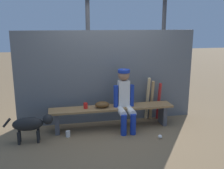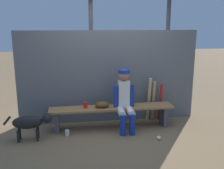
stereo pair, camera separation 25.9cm
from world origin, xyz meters
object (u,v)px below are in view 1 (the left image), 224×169
object	(u,v)px
bat_wood_natural	(148,99)
dog	(31,124)
baseball_glove	(102,105)
cup_on_ground	(68,134)
player_seated	(125,98)
baseball	(160,137)
cup_on_bench	(86,106)
scoreboard	(130,3)
bat_wood_tan	(152,100)
dugout_bench	(112,111)
bat_aluminum_red	(159,101)

from	to	relation	value
bat_wood_natural	dog	distance (m)	2.41
baseball_glove	cup_on_ground	world-z (taller)	baseball_glove
player_seated	baseball	bearing A→B (deg)	-47.29
cup_on_bench	scoreboard	bearing A→B (deg)	48.20
player_seated	baseball	xyz separation A→B (m)	(0.52, -0.56, -0.60)
bat_wood_natural	cup_on_bench	bearing A→B (deg)	-169.06
bat_wood_natural	baseball	xyz separation A→B (m)	(-0.08, -0.94, -0.43)
cup_on_bench	bat_wood_tan	bearing A→B (deg)	10.98
dugout_bench	bat_wood_natural	distance (m)	0.88
baseball_glove	dugout_bench	bearing A→B (deg)	0.00
dugout_bench	cup_on_ground	bearing A→B (deg)	-164.84
cup_on_bench	bat_aluminum_red	bearing A→B (deg)	8.80
player_seated	dog	size ratio (longest dim) A/B	1.39
cup_on_ground	dugout_bench	bearing A→B (deg)	15.16
cup_on_bench	dog	size ratio (longest dim) A/B	0.13
baseball	dog	bearing A→B (deg)	171.45
baseball_glove	cup_on_bench	distance (m)	0.32
dugout_bench	player_seated	xyz separation A→B (m)	(0.23, -0.11, 0.29)
player_seated	cup_on_ground	distance (m)	1.26
bat_aluminum_red	dog	bearing A→B (deg)	-167.19
dugout_bench	cup_on_ground	xyz separation A→B (m)	(-0.88, -0.24, -0.29)
baseball_glove	cup_on_ground	xyz separation A→B (m)	(-0.68, -0.24, -0.44)
bat_wood_tan	cup_on_ground	world-z (taller)	bat_wood_tan
dugout_bench	bat_wood_tan	xyz separation A→B (m)	(0.93, 0.29, 0.09)
bat_wood_natural	cup_on_bench	size ratio (longest dim) A/B	8.59
baseball	scoreboard	size ratio (longest dim) A/B	0.02
bat_wood_tan	dog	distance (m)	2.51
dugout_bench	bat_wood_tan	size ratio (longest dim) A/B	2.83
player_seated	bat_wood_natural	bearing A→B (deg)	32.48
bat_wood_natural	scoreboard	size ratio (longest dim) A/B	0.27
player_seated	cup_on_bench	bearing A→B (deg)	171.00
bat_aluminum_red	scoreboard	xyz separation A→B (m)	(-0.35, 1.15, 2.10)
baseball	cup_on_bench	world-z (taller)	cup_on_bench
baseball	dog	world-z (taller)	dog
bat_wood_tan	cup_on_ground	xyz separation A→B (m)	(-1.81, -0.53, -0.38)
bat_aluminum_red	baseball	world-z (taller)	bat_aluminum_red
dog	bat_wood_tan	bearing A→B (deg)	14.30
bat_wood_tan	scoreboard	xyz separation A→B (m)	(-0.20, 1.11, 2.08)
bat_aluminum_red	scoreboard	distance (m)	2.42
dog	dugout_bench	bearing A→B (deg)	12.33
dugout_bench	player_seated	bearing A→B (deg)	-24.78
cup_on_ground	dog	size ratio (longest dim) A/B	0.13
bat_wood_tan	bat_aluminum_red	distance (m)	0.15
cup_on_ground	cup_on_bench	distance (m)	0.62
cup_on_ground	cup_on_bench	xyz separation A→B (m)	(0.36, 0.25, 0.44)
player_seated	scoreboard	size ratio (longest dim) A/B	0.33
dugout_bench	baseball	bearing A→B (deg)	-41.67
dugout_bench	baseball	world-z (taller)	dugout_bench
bat_wood_natural	baseball_glove	bearing A→B (deg)	-165.16
baseball	bat_aluminum_red	bearing A→B (deg)	70.42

